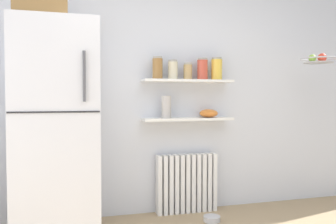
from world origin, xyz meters
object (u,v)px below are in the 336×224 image
(storage_jar_0, at_px, (158,68))
(vase, at_px, (166,107))
(storage_jar_2, at_px, (188,71))
(storage_jar_1, at_px, (173,70))
(shelf_bowl, at_px, (209,113))
(radiator, at_px, (187,183))
(pet_food_bowl, at_px, (212,219))
(refrigerator, at_px, (56,124))
(hanging_fruit_basket, at_px, (318,59))
(storage_jar_3, at_px, (202,69))
(storage_jar_4, at_px, (217,69))

(storage_jar_0, bearing_deg, vase, 0.00)
(storage_jar_2, bearing_deg, storage_jar_1, -180.00)
(shelf_bowl, bearing_deg, vase, 180.00)
(radiator, xyz_separation_m, pet_food_bowl, (0.14, -0.33, -0.27))
(radiator, xyz_separation_m, storage_jar_2, (-0.00, -0.03, 1.15))
(refrigerator, bearing_deg, shelf_bowl, 7.69)
(vase, bearing_deg, storage_jar_1, 0.00)
(storage_jar_0, xyz_separation_m, hanging_fruit_basket, (1.62, -0.32, 0.10))
(pet_food_bowl, height_order, hanging_fruit_basket, hanging_fruit_basket)
(storage_jar_3, bearing_deg, radiator, 169.23)
(storage_jar_2, bearing_deg, storage_jar_4, -0.00)
(storage_jar_0, distance_m, hanging_fruit_basket, 1.65)
(refrigerator, relative_size, pet_food_bowl, 12.35)
(storage_jar_3, xyz_separation_m, shelf_bowl, (0.07, 0.00, -0.45))
(storage_jar_0, relative_size, storage_jar_3, 1.00)
(refrigerator, xyz_separation_m, storage_jar_3, (1.43, 0.20, 0.52))
(refrigerator, distance_m, shelf_bowl, 1.51)
(refrigerator, distance_m, storage_jar_1, 1.24)
(pet_food_bowl, bearing_deg, storage_jar_1, 135.10)
(storage_jar_3, relative_size, shelf_bowl, 1.16)
(radiator, bearing_deg, vase, -172.44)
(radiator, height_order, pet_food_bowl, radiator)
(radiator, relative_size, vase, 2.84)
(storage_jar_1, height_order, shelf_bowl, storage_jar_1)
(vase, bearing_deg, storage_jar_3, 0.00)
(storage_jar_1, xyz_separation_m, pet_food_bowl, (0.30, -0.30, -1.43))
(radiator, relative_size, storage_jar_1, 3.27)
(pet_food_bowl, bearing_deg, storage_jar_0, 146.84)
(hanging_fruit_basket, bearing_deg, pet_food_bowl, 179.09)
(storage_jar_4, xyz_separation_m, pet_food_bowl, (-0.17, -0.30, -1.45))
(storage_jar_0, relative_size, storage_jar_4, 0.95)
(storage_jar_1, xyz_separation_m, shelf_bowl, (0.39, 0.00, -0.44))
(radiator, distance_m, storage_jar_2, 1.15)
(radiator, relative_size, storage_jar_2, 3.73)
(refrigerator, relative_size, storage_jar_0, 8.95)
(vase, bearing_deg, storage_jar_4, -0.00)
(storage_jar_4, relative_size, hanging_fruit_basket, 0.66)
(storage_jar_2, height_order, pet_food_bowl, storage_jar_2)
(storage_jar_3, height_order, shelf_bowl, storage_jar_3)
(hanging_fruit_basket, bearing_deg, storage_jar_0, 168.89)
(storage_jar_0, height_order, hanging_fruit_basket, hanging_fruit_basket)
(radiator, height_order, storage_jar_2, storage_jar_2)
(refrigerator, xyz_separation_m, pet_food_bowl, (1.41, -0.10, -0.93))
(vase, xyz_separation_m, pet_food_bowl, (0.37, -0.30, -1.06))
(vase, height_order, hanging_fruit_basket, hanging_fruit_basket)
(hanging_fruit_basket, bearing_deg, storage_jar_4, 162.15)
(storage_jar_4, height_order, pet_food_bowl, storage_jar_4)
(storage_jar_4, relative_size, pet_food_bowl, 1.44)
(storage_jar_4, height_order, hanging_fruit_basket, hanging_fruit_basket)
(storage_jar_2, xyz_separation_m, shelf_bowl, (0.23, -0.00, -0.43))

